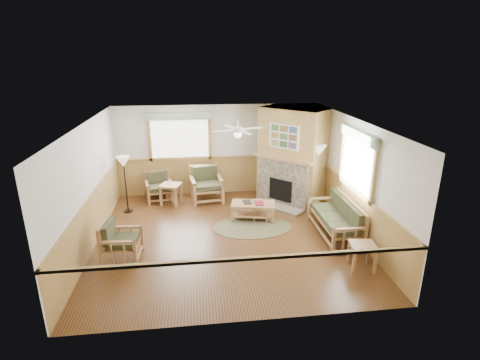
{
  "coord_description": "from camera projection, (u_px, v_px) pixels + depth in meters",
  "views": [
    {
      "loc": [
        -0.65,
        -7.94,
        4.1
      ],
      "look_at": [
        0.4,
        0.7,
        1.15
      ],
      "focal_mm": 28.0,
      "sensor_mm": 36.0,
      "label": 1
    }
  ],
  "objects": [
    {
      "name": "ceiling_fan",
      "position": [
        238.0,
        122.0,
        8.32
      ],
      "size": [
        1.59,
        1.59,
        0.36
      ],
      "primitive_type": null,
      "rotation": [
        0.0,
        0.0,
        0.35
      ],
      "color": "white",
      "rests_on": "ceiling"
    },
    {
      "name": "wainscot",
      "position": [
        227.0,
        215.0,
        8.68
      ],
      "size": [
        6.0,
        6.0,
        1.1
      ],
      "primitive_type": null,
      "color": "#A38042",
      "rests_on": "floor"
    },
    {
      "name": "window_back",
      "position": [
        179.0,
        111.0,
        10.7
      ],
      "size": [
        1.9,
        0.16,
        1.5
      ],
      "primitive_type": null,
      "color": "white",
      "rests_on": "wall_back"
    },
    {
      "name": "armchair_left",
      "position": [
        122.0,
        240.0,
        7.76
      ],
      "size": [
        0.8,
        0.8,
        0.84
      ],
      "primitive_type": null,
      "rotation": [
        0.0,
        0.0,
        1.5
      ],
      "color": "#A77A4E",
      "rests_on": "floor"
    },
    {
      "name": "coffee_table",
      "position": [
        253.0,
        211.0,
        9.69
      ],
      "size": [
        1.2,
        0.77,
        0.45
      ],
      "primitive_type": null,
      "rotation": [
        0.0,
        0.0,
        -0.21
      ],
      "color": "#A77A4E",
      "rests_on": "floor"
    },
    {
      "name": "floor",
      "position": [
        227.0,
        236.0,
        8.85
      ],
      "size": [
        6.0,
        6.0,
        0.01
      ],
      "primitive_type": "cube",
      "color": "#4E2E15",
      "rests_on": "ground"
    },
    {
      "name": "armchair_back_left",
      "position": [
        159.0,
        187.0,
        10.92
      ],
      "size": [
        0.86,
        0.86,
        0.81
      ],
      "primitive_type": null,
      "rotation": [
        0.0,
        0.0,
        0.2
      ],
      "color": "#A77A4E",
      "rests_on": "floor"
    },
    {
      "name": "wall_left",
      "position": [
        88.0,
        188.0,
        8.08
      ],
      "size": [
        0.02,
        6.0,
        2.7
      ],
      "primitive_type": "cube",
      "color": "silver",
      "rests_on": "floor"
    },
    {
      "name": "wall_back",
      "position": [
        218.0,
        150.0,
        11.24
      ],
      "size": [
        6.0,
        0.02,
        2.7
      ],
      "primitive_type": "cube",
      "color": "silver",
      "rests_on": "floor"
    },
    {
      "name": "wall_front",
      "position": [
        243.0,
        247.0,
        5.6
      ],
      "size": [
        6.0,
        0.02,
        2.7
      ],
      "primitive_type": "cube",
      "color": "silver",
      "rests_on": "floor"
    },
    {
      "name": "armchair_back_right",
      "position": [
        207.0,
        185.0,
        10.85
      ],
      "size": [
        0.98,
        0.98,
        0.98
      ],
      "primitive_type": null,
      "rotation": [
        0.0,
        0.0,
        0.13
      ],
      "color": "#A77A4E",
      "rests_on": "floor"
    },
    {
      "name": "ceiling",
      "position": [
        225.0,
        123.0,
        7.99
      ],
      "size": [
        6.0,
        6.0,
        0.01
      ],
      "primitive_type": "cube",
      "color": "white",
      "rests_on": "floor"
    },
    {
      "name": "sofa",
      "position": [
        335.0,
        218.0,
        8.81
      ],
      "size": [
        1.86,
        0.78,
        0.85
      ],
      "primitive_type": null,
      "rotation": [
        0.0,
        0.0,
        -1.58
      ],
      "color": "#A77A4E",
      "rests_on": "floor"
    },
    {
      "name": "floor_lamp_left",
      "position": [
        126.0,
        184.0,
        9.98
      ],
      "size": [
        0.39,
        0.39,
        1.57
      ],
      "primitive_type": null,
      "rotation": [
        0.0,
        0.0,
        -0.08
      ],
      "color": "black",
      "rests_on": "floor"
    },
    {
      "name": "book_red",
      "position": [
        259.0,
        203.0,
        9.58
      ],
      "size": [
        0.22,
        0.3,
        0.03
      ],
      "primitive_type": "cube",
      "rotation": [
        0.0,
        0.0,
        -0.01
      ],
      "color": "maroon",
      "rests_on": "coffee_table"
    },
    {
      "name": "end_table_chairs",
      "position": [
        171.0,
        194.0,
        10.66
      ],
      "size": [
        0.67,
        0.66,
        0.59
      ],
      "primitive_type": null,
      "rotation": [
        0.0,
        0.0,
        -0.34
      ],
      "color": "#A77A4E",
      "rests_on": "floor"
    },
    {
      "name": "floor_lamp_right",
      "position": [
        316.0,
        178.0,
        10.09
      ],
      "size": [
        0.52,
        0.52,
        1.83
      ],
      "primitive_type": null,
      "rotation": [
        0.0,
        0.0,
        -0.3
      ],
      "color": "black",
      "rests_on": "floor"
    },
    {
      "name": "braided_rug",
      "position": [
        252.0,
        227.0,
        9.31
      ],
      "size": [
        2.17,
        2.17,
        0.01
      ],
      "primitive_type": "cylinder",
      "rotation": [
        0.0,
        0.0,
        -0.11
      ],
      "color": "brown",
      "rests_on": "floor"
    },
    {
      "name": "wall_right",
      "position": [
        354.0,
        177.0,
        8.76
      ],
      "size": [
        0.02,
        6.0,
        2.7
      ],
      "primitive_type": "cube",
      "color": "silver",
      "rests_on": "floor"
    },
    {
      "name": "end_table_sofa",
      "position": [
        362.0,
        256.0,
        7.44
      ],
      "size": [
        0.54,
        0.52,
        0.54
      ],
      "primitive_type": null,
      "rotation": [
        0.0,
        0.0,
        -0.14
      ],
      "color": "#A77A4E",
      "rests_on": "floor"
    },
    {
      "name": "fireplace",
      "position": [
        292.0,
        156.0,
        10.58
      ],
      "size": [
        3.11,
        3.11,
        2.7
      ],
      "primitive_type": null,
      "rotation": [
        0.0,
        0.0,
        -0.79
      ],
      "color": "#A38042",
      "rests_on": "floor"
    },
    {
      "name": "window_right",
      "position": [
        361.0,
        129.0,
        8.19
      ],
      "size": [
        0.16,
        1.9,
        1.5
      ],
      "primitive_type": null,
      "color": "white",
      "rests_on": "wall_right"
    },
    {
      "name": "book_dark",
      "position": [
        247.0,
        202.0,
        9.66
      ],
      "size": [
        0.22,
        0.28,
        0.03
      ],
      "primitive_type": "cube",
      "rotation": [
        0.0,
        0.0,
        0.07
      ],
      "color": "#25261F",
      "rests_on": "coffee_table"
    },
    {
      "name": "footstool",
      "position": [
        262.0,
        213.0,
        9.71
      ],
      "size": [
        0.54,
        0.54,
        0.36
      ],
      "primitive_type": null,
      "rotation": [
        0.0,
        0.0,
        -0.41
      ],
      "color": "#A77A4E",
      "rests_on": "floor"
    }
  ]
}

